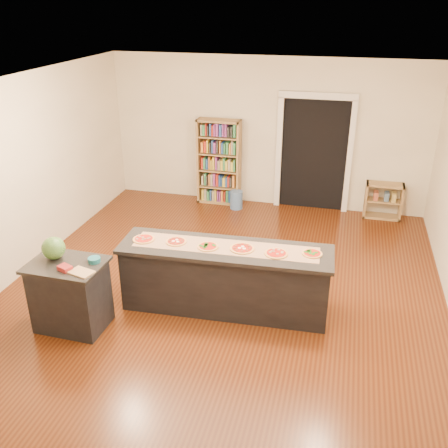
% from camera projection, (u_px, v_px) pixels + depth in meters
% --- Properties ---
extents(room, '(6.00, 7.00, 2.80)m').
position_uv_depth(room, '(220.00, 202.00, 6.28)').
color(room, '#EEE3C8').
rests_on(room, ground).
extents(doorway, '(1.40, 0.09, 2.21)m').
position_uv_depth(doorway, '(314.00, 147.00, 9.21)').
color(doorway, black).
rests_on(doorway, room).
extents(kitchen_island, '(2.69, 0.73, 0.89)m').
position_uv_depth(kitchen_island, '(225.00, 278.00, 6.43)').
color(kitchen_island, black).
rests_on(kitchen_island, ground).
extents(side_counter, '(0.89, 0.65, 0.89)m').
position_uv_depth(side_counter, '(70.00, 295.00, 6.07)').
color(side_counter, black).
rests_on(side_counter, ground).
extents(bookshelf, '(0.83, 0.29, 1.66)m').
position_uv_depth(bookshelf, '(219.00, 162.00, 9.63)').
color(bookshelf, '#9F7E4D').
rests_on(bookshelf, ground).
extents(low_shelf, '(0.67, 0.29, 0.67)m').
position_uv_depth(low_shelf, '(383.00, 201.00, 9.14)').
color(low_shelf, '#9F7E4D').
rests_on(low_shelf, ground).
extents(waste_bin, '(0.24, 0.24, 0.35)m').
position_uv_depth(waste_bin, '(236.00, 200.00, 9.60)').
color(waste_bin, '#4A6EA5').
rests_on(waste_bin, ground).
extents(kraft_paper, '(2.36, 0.53, 0.00)m').
position_uv_depth(kraft_paper, '(226.00, 247.00, 6.26)').
color(kraft_paper, '#8E6849').
rests_on(kraft_paper, kitchen_island).
extents(watermelon, '(0.28, 0.28, 0.28)m').
position_uv_depth(watermelon, '(53.00, 248.00, 5.94)').
color(watermelon, '#144214').
rests_on(watermelon, side_counter).
extents(cutting_board, '(0.31, 0.25, 0.02)m').
position_uv_depth(cutting_board, '(81.00, 272.00, 5.68)').
color(cutting_board, tan).
rests_on(cutting_board, side_counter).
extents(package_red, '(0.18, 0.16, 0.06)m').
position_uv_depth(package_red, '(65.00, 268.00, 5.73)').
color(package_red, maroon).
rests_on(package_red, side_counter).
extents(package_teal, '(0.15, 0.15, 0.06)m').
position_uv_depth(package_teal, '(94.00, 260.00, 5.91)').
color(package_teal, '#195966').
rests_on(package_teal, side_counter).
extents(pizza_a, '(0.30, 0.30, 0.02)m').
position_uv_depth(pizza_a, '(144.00, 239.00, 6.44)').
color(pizza_a, tan).
rests_on(pizza_a, kitchen_island).
extents(pizza_b, '(0.27, 0.27, 0.02)m').
position_uv_depth(pizza_b, '(176.00, 241.00, 6.38)').
color(pizza_b, tan).
rests_on(pizza_b, kitchen_island).
extents(pizza_c, '(0.28, 0.28, 0.02)m').
position_uv_depth(pizza_c, '(208.00, 247.00, 6.25)').
color(pizza_c, tan).
rests_on(pizza_c, kitchen_island).
extents(pizza_d, '(0.30, 0.30, 0.02)m').
position_uv_depth(pizza_d, '(242.00, 248.00, 6.20)').
color(pizza_d, tan).
rests_on(pizza_d, kitchen_island).
extents(pizza_e, '(0.30, 0.30, 0.02)m').
position_uv_depth(pizza_e, '(276.00, 253.00, 6.08)').
color(pizza_e, tan).
rests_on(pizza_e, kitchen_island).
extents(pizza_f, '(0.26, 0.26, 0.02)m').
position_uv_depth(pizza_f, '(312.00, 254.00, 6.08)').
color(pizza_f, tan).
rests_on(pizza_f, kitchen_island).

